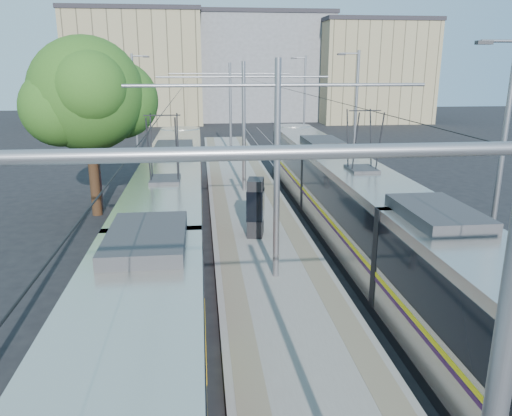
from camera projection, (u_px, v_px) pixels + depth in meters
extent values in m
cube|color=gray|center=(249.00, 207.00, 25.33)|extent=(4.00, 50.00, 0.30)
cube|color=gray|center=(221.00, 205.00, 25.14)|extent=(0.70, 50.00, 0.01)
cube|color=gray|center=(278.00, 203.00, 25.45)|extent=(0.70, 50.00, 0.01)
cube|color=gray|center=(164.00, 212.00, 24.91)|extent=(0.07, 70.00, 0.03)
cube|color=gray|center=(192.00, 211.00, 25.07)|extent=(0.07, 70.00, 0.03)
cube|color=gray|center=(305.00, 208.00, 25.68)|extent=(0.07, 70.00, 0.03)
cube|color=gray|center=(332.00, 207.00, 25.83)|extent=(0.07, 70.00, 0.03)
cube|color=black|center=(170.00, 265.00, 17.79)|extent=(2.30, 31.16, 0.40)
cube|color=beige|center=(167.00, 221.00, 17.34)|extent=(2.40, 29.56, 2.90)
cube|color=black|center=(167.00, 208.00, 17.21)|extent=(2.43, 29.56, 1.30)
cube|color=#E0B20B|center=(168.00, 232.00, 17.45)|extent=(2.43, 29.56, 0.12)
cube|color=#BD0D0A|center=(169.00, 246.00, 17.59)|extent=(2.42, 29.56, 1.10)
cube|color=#2D2D30|center=(165.00, 176.00, 16.90)|extent=(1.68, 3.00, 0.30)
cube|color=black|center=(357.00, 248.00, 19.52)|extent=(2.30, 30.51, 0.40)
cube|color=#BAB3AA|center=(359.00, 207.00, 19.06)|extent=(2.40, 28.91, 2.90)
cube|color=black|center=(360.00, 195.00, 18.93)|extent=(2.43, 28.91, 1.30)
cube|color=#FFEB0D|center=(359.00, 217.00, 19.17)|extent=(2.43, 28.91, 0.12)
cube|color=#3A1344|center=(359.00, 221.00, 19.21)|extent=(2.43, 28.91, 0.10)
cube|color=#2D2D30|center=(362.00, 166.00, 18.62)|extent=(1.68, 3.00, 0.30)
cylinder|color=gray|center=(277.00, 173.00, 15.73)|extent=(0.20, 0.20, 7.00)
cylinder|color=gray|center=(278.00, 85.00, 14.99)|extent=(9.20, 0.10, 0.10)
cylinder|color=gray|center=(244.00, 128.00, 27.20)|extent=(0.20, 0.20, 7.00)
cylinder|color=gray|center=(244.00, 77.00, 26.46)|extent=(9.20, 0.10, 0.10)
cylinder|color=gray|center=(230.00, 110.00, 38.67)|extent=(0.20, 0.20, 7.00)
cylinder|color=gray|center=(230.00, 74.00, 37.93)|extent=(9.20, 0.10, 0.10)
cylinder|color=black|center=(173.00, 99.00, 23.47)|extent=(0.02, 70.00, 0.02)
cylinder|color=black|center=(323.00, 98.00, 24.23)|extent=(0.02, 70.00, 0.02)
cylinder|color=gray|center=(95.00, 131.00, 24.44)|extent=(0.18, 0.18, 8.00)
cube|color=#2D2D30|center=(112.00, 51.00, 23.53)|extent=(0.50, 0.22, 0.12)
cylinder|color=gray|center=(135.00, 106.00, 39.73)|extent=(0.18, 0.18, 8.00)
cube|color=#2D2D30|center=(146.00, 57.00, 38.82)|extent=(0.50, 0.22, 0.12)
cylinder|color=gray|center=(501.00, 162.00, 16.47)|extent=(0.18, 0.18, 8.00)
cube|color=#2D2D30|center=(484.00, 43.00, 15.33)|extent=(0.50, 0.22, 0.12)
cylinder|color=gray|center=(355.00, 116.00, 31.76)|extent=(0.18, 0.18, 8.00)
cube|color=#2D2D30|center=(341.00, 54.00, 30.62)|extent=(0.50, 0.22, 0.12)
cylinder|color=gray|center=(304.00, 100.00, 47.06)|extent=(0.18, 0.18, 8.00)
cube|color=#2D2D30|center=(294.00, 58.00, 45.91)|extent=(0.50, 0.22, 0.12)
cube|color=black|center=(256.00, 207.00, 20.38)|extent=(0.81, 1.13, 2.38)
cube|color=black|center=(256.00, 204.00, 20.33)|extent=(0.86, 1.18, 1.24)
cylinder|color=#382314|center=(95.00, 180.00, 24.10)|extent=(0.48, 0.48, 3.51)
sphere|color=#1F4915|center=(87.00, 94.00, 22.98)|extent=(5.26, 5.26, 5.26)
sphere|color=#1F4915|center=(119.00, 100.00, 24.05)|extent=(3.72, 3.72, 3.72)
cube|color=gray|center=(138.00, 69.00, 63.59)|extent=(16.00, 12.00, 13.26)
cube|color=#262328|center=(135.00, 12.00, 61.71)|extent=(16.32, 12.24, 0.50)
cube|color=gray|center=(259.00, 69.00, 69.10)|extent=(18.00, 14.00, 13.36)
cube|color=#262328|center=(259.00, 16.00, 67.20)|extent=(18.36, 14.28, 0.50)
cube|color=gray|center=(371.00, 73.00, 65.00)|extent=(14.00, 10.00, 12.27)
cube|color=#262328|center=(374.00, 21.00, 63.25)|extent=(14.28, 10.20, 0.50)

